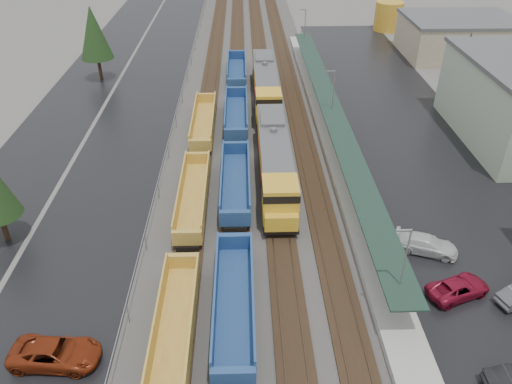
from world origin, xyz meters
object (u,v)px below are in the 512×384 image
(locomotive_lead, at_px, (275,162))
(parked_car_east_b, at_px, (458,288))
(well_string_yellow, at_px, (175,332))
(locomotive_trail, at_px, (266,86))
(storage_tank, at_px, (388,16))
(well_string_blue, at_px, (235,233))
(parked_car_east_c, at_px, (426,245))
(parked_car_west_c, at_px, (55,353))

(locomotive_lead, bearing_deg, parked_car_east_b, -52.02)
(parked_car_east_b, bearing_deg, well_string_yellow, 80.31)
(locomotive_lead, distance_m, well_string_yellow, 22.19)
(locomotive_trail, relative_size, storage_tank, 3.82)
(parked_car_east_b, bearing_deg, locomotive_trail, -1.69)
(well_string_blue, distance_m, parked_car_east_c, 16.18)
(well_string_blue, relative_size, parked_car_east_b, 19.36)
(well_string_blue, relative_size, parked_car_west_c, 16.36)
(well_string_yellow, distance_m, well_string_blue, 11.35)
(locomotive_trail, bearing_deg, locomotive_lead, -90.00)
(locomotive_lead, relative_size, locomotive_trail, 1.00)
(well_string_yellow, distance_m, parked_car_east_b, 21.34)
(locomotive_trail, distance_m, well_string_yellow, 42.44)
(storage_tank, bearing_deg, well_string_yellow, -113.52)
(storage_tank, height_order, parked_car_east_c, storage_tank)
(well_string_blue, bearing_deg, locomotive_trail, 82.65)
(well_string_yellow, height_order, well_string_blue, well_string_blue)
(locomotive_trail, height_order, parked_car_east_c, locomotive_trail)
(well_string_blue, height_order, storage_tank, storage_tank)
(well_string_yellow, relative_size, parked_car_east_c, 15.45)
(parked_car_west_c, bearing_deg, locomotive_lead, -30.71)
(parked_car_east_c, bearing_deg, storage_tank, 8.93)
(parked_car_east_b, xyz_separation_m, parked_car_east_c, (-0.83, 5.15, 0.07))
(parked_car_west_c, bearing_deg, locomotive_trail, -15.25)
(locomotive_lead, distance_m, locomotive_trail, 21.00)
(parked_car_east_c, bearing_deg, locomotive_trail, 40.90)
(well_string_yellow, xyz_separation_m, parked_car_west_c, (-7.63, -1.29, -0.33))
(storage_tank, distance_m, parked_car_west_c, 90.16)
(well_string_yellow, bearing_deg, locomotive_trail, 79.13)
(parked_car_east_c, bearing_deg, locomotive_lead, 67.09)
(well_string_yellow, relative_size, parked_car_east_b, 16.32)
(locomotive_trail, bearing_deg, storage_tank, 54.63)
(parked_car_east_b, bearing_deg, storage_tank, -30.79)
(well_string_blue, distance_m, storage_tank, 74.35)
(storage_tank, bearing_deg, locomotive_trail, -125.37)
(locomotive_lead, bearing_deg, storage_tank, 65.66)
(parked_car_west_c, height_order, parked_car_east_c, parked_car_west_c)
(well_string_blue, height_order, parked_car_east_b, well_string_blue)
(well_string_yellow, relative_size, parked_car_west_c, 13.80)
(parked_car_east_b, relative_size, parked_car_east_c, 0.95)
(parked_car_east_b, bearing_deg, well_string_blue, 48.17)
(well_string_blue, distance_m, parked_car_west_c, 16.66)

